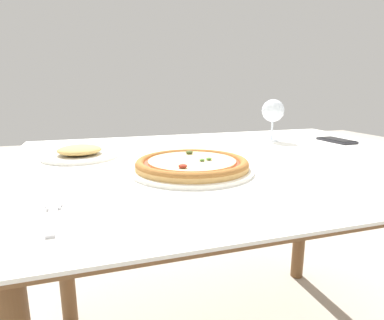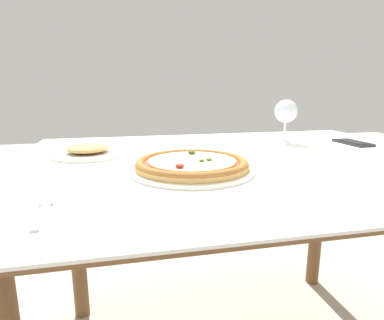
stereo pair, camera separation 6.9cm
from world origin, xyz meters
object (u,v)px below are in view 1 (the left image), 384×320
object	(u,v)px
dining_table	(235,184)
wine_glass_far_left	(273,111)
fork	(53,214)
cell_phone	(337,140)
pizza_plate	(192,165)
side_plate	(80,153)

from	to	relation	value
dining_table	wine_glass_far_left	distance (m)	0.41
dining_table	wine_glass_far_left	bearing A→B (deg)	42.53
fork	cell_phone	size ratio (longest dim) A/B	1.15
cell_phone	pizza_plate	bearing A→B (deg)	-158.58
fork	side_plate	distance (m)	0.46
dining_table	wine_glass_far_left	xyz separation A→B (m)	(0.27, 0.25, 0.20)
pizza_plate	wine_glass_far_left	bearing A→B (deg)	39.53
wine_glass_far_left	fork	bearing A→B (deg)	-142.93
fork	pizza_plate	bearing A→B (deg)	33.13
cell_phone	side_plate	size ratio (longest dim) A/B	0.67
fork	cell_phone	world-z (taller)	cell_phone
fork	dining_table	bearing A→B (deg)	33.64
fork	cell_phone	xyz separation A→B (m)	(0.97, 0.46, 0.00)
dining_table	fork	distance (m)	0.58
pizza_plate	cell_phone	bearing A→B (deg)	21.42
pizza_plate	cell_phone	world-z (taller)	pizza_plate
side_plate	fork	bearing A→B (deg)	-93.92
cell_phone	side_plate	xyz separation A→B (m)	(-0.94, -0.00, 0.01)
pizza_plate	wine_glass_far_left	distance (m)	0.59
wine_glass_far_left	cell_phone	bearing A→B (deg)	-25.68
pizza_plate	cell_phone	xyz separation A→B (m)	(0.67, 0.26, -0.01)
cell_phone	wine_glass_far_left	bearing A→B (deg)	154.32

